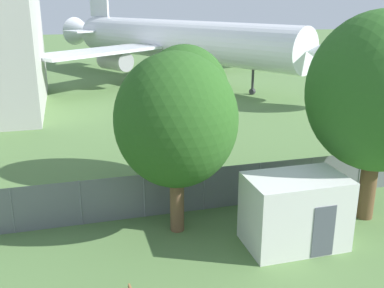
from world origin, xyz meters
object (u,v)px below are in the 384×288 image
object	(u,v)px
tree_behind_benches	(176,121)
tree_far_right	(185,95)
airplane	(176,40)
portable_cabin	(295,211)
tree_left_of_cabin	(380,93)

from	to	relation	value
tree_behind_benches	tree_far_right	xyz separation A→B (m)	(1.60, 4.88, -0.08)
airplane	tree_far_right	world-z (taller)	airplane
tree_far_right	tree_behind_benches	bearing A→B (deg)	-108.15
portable_cabin	tree_far_right	xyz separation A→B (m)	(-2.26, 7.04, 3.02)
tree_far_right	tree_left_of_cabin	bearing A→B (deg)	-43.86
portable_cabin	tree_left_of_cabin	size ratio (longest dim) A/B	0.43
airplane	tree_left_of_cabin	bearing A→B (deg)	-30.00
airplane	portable_cabin	distance (m)	35.59
tree_left_of_cabin	tree_far_right	xyz separation A→B (m)	(-6.14, 5.90, -0.90)
airplane	tree_far_right	bearing A→B (deg)	-42.36
airplane	tree_far_right	xyz separation A→B (m)	(-6.37, -28.17, -0.09)
airplane	portable_cabin	xyz separation A→B (m)	(-4.11, -35.21, -3.11)
portable_cabin	tree_behind_benches	size ratio (longest dim) A/B	0.51
tree_left_of_cabin	tree_far_right	size ratio (longest dim) A/B	1.25
tree_far_right	airplane	bearing A→B (deg)	77.26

